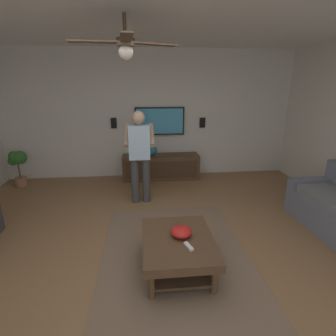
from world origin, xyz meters
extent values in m
plane|color=olive|center=(0.00, 0.00, 0.00)|extent=(7.70, 7.70, 0.00)
cube|color=silver|center=(3.08, 0.00, 1.40)|extent=(0.10, 6.62, 2.79)
cube|color=#7A604C|center=(-0.09, -0.19, 0.01)|extent=(2.60, 1.82, 0.01)
cube|color=slate|center=(0.93, -2.63, 0.29)|extent=(0.21, 0.85, 0.58)
cube|color=#513823|center=(-0.29, -0.19, 0.35)|extent=(1.00, 0.80, 0.10)
cylinder|color=#513823|center=(0.13, -0.51, 0.15)|extent=(0.07, 0.07, 0.30)
cylinder|color=#513823|center=(0.13, 0.13, 0.15)|extent=(0.07, 0.07, 0.30)
cylinder|color=#513823|center=(-0.71, -0.51, 0.15)|extent=(0.07, 0.07, 0.30)
cylinder|color=#513823|center=(-0.71, 0.13, 0.15)|extent=(0.07, 0.07, 0.30)
cube|color=#452F1E|center=(-0.29, -0.19, 0.10)|extent=(0.88, 0.68, 0.03)
cube|color=#513823|center=(2.75, -0.22, 0.28)|extent=(0.44, 1.70, 0.55)
cube|color=#412C1C|center=(2.53, -0.22, 0.28)|extent=(0.01, 1.56, 0.39)
cube|color=black|center=(2.99, -0.22, 1.27)|extent=(0.05, 1.09, 0.62)
cube|color=#3C97C2|center=(2.97, -0.22, 1.27)|extent=(0.01, 1.03, 0.56)
cylinder|color=#3F3F3F|center=(1.57, 0.13, 0.41)|extent=(0.14, 0.14, 0.82)
cylinder|color=#3F3F3F|center=(1.57, 0.33, 0.41)|extent=(0.14, 0.14, 0.82)
cube|color=silver|center=(1.57, 0.23, 1.11)|extent=(0.22, 0.36, 0.58)
sphere|color=tan|center=(1.57, 0.23, 1.53)|extent=(0.22, 0.22, 0.22)
cylinder|color=tan|center=(1.75, 0.01, 1.20)|extent=(0.48, 0.09, 0.37)
cylinder|color=tan|center=(1.75, 0.45, 1.20)|extent=(0.48, 0.09, 0.37)
cube|color=white|center=(1.95, 0.24, 1.10)|extent=(0.04, 0.05, 0.16)
cylinder|color=#9E6B4C|center=(2.58, 2.76, 0.10)|extent=(0.23, 0.23, 0.19)
cylinder|color=brown|center=(2.58, 2.76, 0.35)|extent=(0.03, 0.03, 0.32)
sphere|color=#2D6B28|center=(2.56, 2.69, 0.63)|extent=(0.27, 0.27, 0.27)
sphere|color=#2D6B28|center=(2.59, 2.85, 0.56)|extent=(0.19, 0.19, 0.19)
sphere|color=#2D6B28|center=(2.52, 2.78, 0.67)|extent=(0.21, 0.21, 0.21)
sphere|color=#2D6B28|center=(2.65, 2.70, 0.56)|extent=(0.16, 0.16, 0.16)
ellipsoid|color=red|center=(-0.25, -0.23, 0.45)|extent=(0.24, 0.24, 0.11)
cube|color=white|center=(-0.47, -0.28, 0.41)|extent=(0.16, 0.09, 0.02)
sphere|color=teal|center=(2.77, -0.03, 0.66)|extent=(0.22, 0.22, 0.22)
cube|color=black|center=(3.00, -1.20, 1.22)|extent=(0.06, 0.12, 0.22)
cube|color=black|center=(3.00, 0.80, 1.24)|extent=(0.06, 0.12, 0.22)
cylinder|color=#4C3828|center=(0.32, 0.33, 2.63)|extent=(0.04, 0.04, 0.28)
cylinder|color=#4C3828|center=(0.32, 0.33, 2.49)|extent=(0.20, 0.20, 0.08)
sphere|color=silver|center=(0.32, 0.33, 2.39)|extent=(0.16, 0.16, 0.16)
cube|color=brown|center=(0.64, 0.36, 2.49)|extent=(0.57, 0.18, 0.02)
cube|color=brown|center=(0.31, 0.65, 2.49)|extent=(0.14, 0.56, 0.02)
cube|color=brown|center=(0.00, 0.30, 2.49)|extent=(0.57, 0.16, 0.02)
cube|color=brown|center=(0.43, 0.03, 2.49)|extent=(0.30, 0.57, 0.02)
camera|label=1|loc=(-2.78, 0.18, 2.06)|focal=27.52mm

